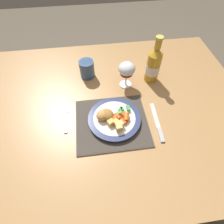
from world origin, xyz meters
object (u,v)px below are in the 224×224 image
object	(u,v)px
fork	(67,122)
wine_glass	(128,70)
table_knife	(159,125)
drinking_cup	(88,69)
bottle	(154,65)
dining_table	(100,115)
dinner_plate	(115,119)

from	to	relation	value
fork	wine_glass	distance (m)	0.38
table_knife	drinking_cup	size ratio (longest dim) A/B	2.19
fork	wine_glass	size ratio (longest dim) A/B	0.99
fork	drinking_cup	world-z (taller)	drinking_cup
bottle	wine_glass	bearing A→B (deg)	-169.78
dining_table	fork	xyz separation A→B (m)	(-0.15, -0.07, 0.08)
dining_table	fork	bearing A→B (deg)	-154.06
fork	bottle	xyz separation A→B (m)	(0.45, 0.23, 0.09)
dinner_plate	dining_table	bearing A→B (deg)	126.15
wine_glass	drinking_cup	size ratio (longest dim) A/B	1.44
fork	bottle	bearing A→B (deg)	26.78
dinner_plate	wine_glass	size ratio (longest dim) A/B	1.70
fork	wine_glass	xyz separation A→B (m)	(0.31, 0.20, 0.10)
fork	wine_glass	world-z (taller)	wine_glass
dinner_plate	drinking_cup	bearing A→B (deg)	108.14
dinner_plate	drinking_cup	xyz separation A→B (m)	(-0.10, 0.32, 0.03)
table_knife	fork	bearing A→B (deg)	170.17
table_knife	wine_glass	size ratio (longest dim) A/B	1.52
fork	table_knife	size ratio (longest dim) A/B	0.65
table_knife	dinner_plate	bearing A→B (deg)	165.43
dining_table	dinner_plate	world-z (taller)	dinner_plate
dinner_plate	fork	size ratio (longest dim) A/B	1.71
wine_glass	bottle	xyz separation A→B (m)	(0.14, 0.03, -0.01)
bottle	drinking_cup	world-z (taller)	bottle
table_knife	drinking_cup	world-z (taller)	drinking_cup
dinner_plate	table_knife	bearing A→B (deg)	-14.57
dining_table	dinner_plate	bearing A→B (deg)	-53.85
dining_table	wine_glass	bearing A→B (deg)	39.03
dinner_plate	fork	bearing A→B (deg)	174.43
dinner_plate	wine_glass	xyz separation A→B (m)	(0.09, 0.22, 0.08)
dining_table	table_knife	distance (m)	0.30
dinner_plate	bottle	size ratio (longest dim) A/B	0.95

